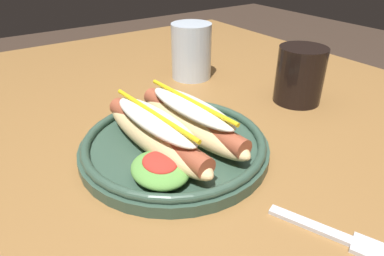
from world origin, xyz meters
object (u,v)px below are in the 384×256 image
object	(u,v)px
fork	(337,236)
soda_cup	(301,75)
hot_dog_plate	(174,138)
water_cup	(191,51)

from	to	relation	value
fork	soda_cup	xyz separation A→B (m)	(-0.24, 0.22, 0.05)
hot_dog_plate	fork	distance (m)	0.23
water_cup	hot_dog_plate	bearing A→B (deg)	-39.30
hot_dog_plate	water_cup	distance (m)	0.30
fork	water_cup	xyz separation A→B (m)	(-0.46, 0.13, 0.05)
hot_dog_plate	water_cup	size ratio (longest dim) A/B	2.31
hot_dog_plate	soda_cup	bearing A→B (deg)	93.75
soda_cup	water_cup	size ratio (longest dim) A/B	0.89
hot_dog_plate	soda_cup	world-z (taller)	soda_cup
fork	hot_dog_plate	bearing A→B (deg)	171.47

